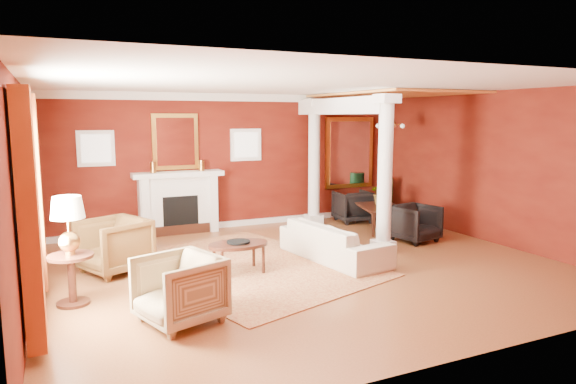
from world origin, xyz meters
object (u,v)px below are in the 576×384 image
sofa (334,235)px  coffee_table (238,246)px  dining_table (381,210)px  side_table (69,233)px  armchair_leopard (113,243)px  armchair_stripe (179,286)px

sofa → coffee_table: 1.73m
dining_table → coffee_table: bearing=130.6°
side_table → dining_table: side_table is taller
armchair_leopard → coffee_table: 1.95m
sofa → armchair_stripe: size_ratio=2.42×
armchair_leopard → dining_table: bearing=73.6°
armchair_stripe → coffee_table: (1.27, 1.54, -0.01)m
side_table → sofa: bearing=6.0°
armchair_stripe → side_table: size_ratio=0.62×
armchair_stripe → armchair_leopard: bearing=173.0°
coffee_table → side_table: side_table is taller
armchair_leopard → coffee_table: bearing=38.9°
sofa → armchair_stripe: bearing=109.7°
armchair_stripe → sofa: bearing=99.7°
armchair_leopard → side_table: side_table is taller
sofa → dining_table: 2.66m
sofa → side_table: 4.18m
side_table → dining_table: (6.22, 2.08, -0.53)m
armchair_leopard → armchair_stripe: (0.48, -2.40, -0.03)m
dining_table → side_table: bearing=125.1°
coffee_table → side_table: (-2.40, -0.38, 0.51)m
armchair_stripe → dining_table: bearing=104.2°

